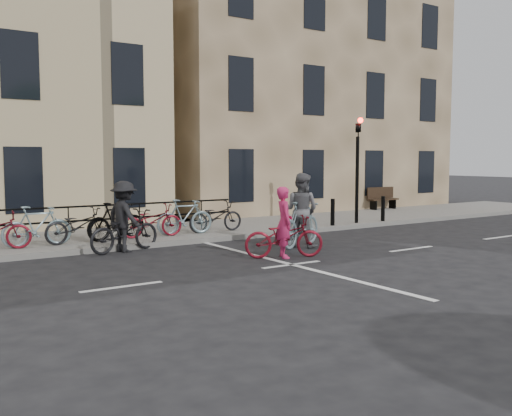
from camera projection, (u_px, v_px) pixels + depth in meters
ground at (292, 265)px, 12.89m from camera, size 120.00×120.00×0.00m
sidewalk at (42, 243)px, 15.61m from camera, size 46.00×4.00×0.15m
building_east at (276, 82)px, 28.10m from camera, size 14.00×10.00×12.00m
traffic_light at (358, 157)px, 19.71m from camera, size 0.18×0.30×3.90m
bollard_east at (333, 212)px, 19.13m from camera, size 0.14×0.14×0.90m
bollard_west at (383, 209)px, 20.47m from camera, size 0.14×0.14×0.90m
bench at (382, 197)px, 25.34m from camera, size 1.60×0.41×0.97m
parked_bikes at (78, 225)px, 15.16m from camera, size 10.40×1.23×1.05m
cyclist_pink at (284, 233)px, 13.76m from camera, size 2.05×1.37×1.72m
cyclist_grey at (301, 217)px, 15.43m from camera, size 2.13×1.41×2.01m
cyclist_dark at (124, 224)px, 14.63m from camera, size 2.17×1.32×1.83m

